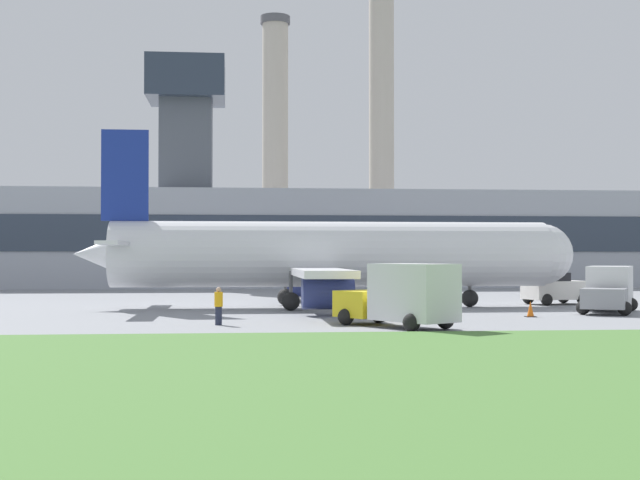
# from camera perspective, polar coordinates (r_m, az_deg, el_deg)

# --- Properties ---
(ground_plane) EXTENTS (400.00, 400.00, 0.00)m
(ground_plane) POSITION_cam_1_polar(r_m,az_deg,el_deg) (51.36, -0.38, -4.26)
(ground_plane) COLOR gray
(grass_strip) EXTENTS (240.00, 37.00, 0.06)m
(grass_strip) POSITION_cam_1_polar(r_m,az_deg,el_deg) (15.55, 12.06, -11.70)
(grass_strip) COLOR #4C7A38
(grass_strip) RESTS_ON ground_plane
(terminal_building) EXTENTS (87.24, 10.63, 21.01)m
(terminal_building) POSITION_cam_1_polar(r_m,az_deg,el_deg) (83.19, -2.77, 0.39)
(terminal_building) COLOR #9EA3AD
(terminal_building) RESTS_ON ground_plane
(smokestack_left) EXTENTS (3.86, 3.86, 34.05)m
(smokestack_left) POSITION_cam_1_polar(r_m,az_deg,el_deg) (116.29, -2.89, 6.05)
(smokestack_left) COLOR #B2A899
(smokestack_left) RESTS_ON ground_plane
(smokestack_right) EXTENTS (3.73, 3.73, 43.07)m
(smokestack_right) POSITION_cam_1_polar(r_m,az_deg,el_deg) (116.49, 3.96, 8.28)
(smokestack_right) COLOR #B2A899
(smokestack_right) RESTS_ON ground_plane
(airplane) EXTENTS (28.09, 23.04, 9.83)m
(airplane) POSITION_cam_1_polar(r_m,az_deg,el_deg) (49.82, 0.29, -1.00)
(airplane) COLOR silver
(airplane) RESTS_ON ground_plane
(pushback_tug) EXTENTS (3.93, 3.18, 1.90)m
(pushback_tug) POSITION_cam_1_polar(r_m,az_deg,el_deg) (55.06, 14.82, -3.11)
(pushback_tug) COLOR white
(pushback_tug) RESTS_ON ground_plane
(baggage_truck) EXTENTS (4.67, 5.83, 2.59)m
(baggage_truck) POSITION_cam_1_polar(r_m,az_deg,el_deg) (36.18, 5.25, -3.63)
(baggage_truck) COLOR yellow
(baggage_truck) RESTS_ON ground_plane
(fuel_truck) EXTENTS (4.55, 5.95, 2.37)m
(fuel_truck) POSITION_cam_1_polar(r_m,az_deg,el_deg) (48.22, 17.99, -3.04)
(fuel_truck) COLOR gray
(fuel_truck) RESTS_ON ground_plane
(ground_crew_person) EXTENTS (0.50, 0.50, 1.60)m
(ground_crew_person) POSITION_cam_1_polar(r_m,az_deg,el_deg) (37.68, -6.51, -4.19)
(ground_crew_person) COLOR #23283D
(ground_crew_person) RESTS_ON ground_plane
(traffic_cone_near_nose) EXTENTS (0.48, 0.48, 0.75)m
(traffic_cone_near_nose) POSITION_cam_1_polar(r_m,az_deg,el_deg) (43.59, 13.32, -4.36)
(traffic_cone_near_nose) COLOR black
(traffic_cone_near_nose) RESTS_ON ground_plane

